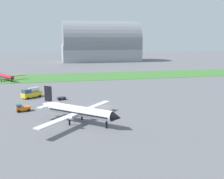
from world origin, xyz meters
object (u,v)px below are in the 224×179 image
at_px(pushback_tug_by_runway, 22,108).
at_px(fuel_truck_midfield, 31,93).
at_px(airplane_foreground_turboprop, 78,111).
at_px(airplane_taxiing_turboprop, 5,76).
at_px(baggage_cart_near_gate, 61,98).

bearing_deg(pushback_tug_by_runway, fuel_truck_midfield, -110.63).
distance_m(airplane_foreground_turboprop, fuel_truck_midfield, 31.72).
bearing_deg(airplane_taxiing_turboprop, baggage_cart_near_gate, -6.17).
relative_size(airplane_foreground_turboprop, baggage_cart_near_gate, 7.21).
distance_m(fuel_truck_midfield, pushback_tug_by_runway, 16.53).
height_order(airplane_taxiing_turboprop, fuel_truck_midfield, airplane_taxiing_turboprop).
xyz_separation_m(baggage_cart_near_gate, pushback_tug_by_runway, (-10.45, -11.26, 0.34)).
distance_m(airplane_foreground_turboprop, baggage_cart_near_gate, 24.38).
distance_m(airplane_taxiing_turboprop, fuel_truck_midfield, 40.22).
xyz_separation_m(baggage_cart_near_gate, fuel_truck_midfield, (-9.23, 5.21, 1.01)).
height_order(airplane_taxiing_turboprop, pushback_tug_by_runway, airplane_taxiing_turboprop).
height_order(fuel_truck_midfield, pushback_tug_by_runway, fuel_truck_midfield).
relative_size(airplane_taxiing_turboprop, baggage_cart_near_gate, 5.97).
relative_size(airplane_taxiing_turboprop, pushback_tug_by_runway, 4.12).
bearing_deg(fuel_truck_midfield, airplane_foreground_turboprop, 72.93).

